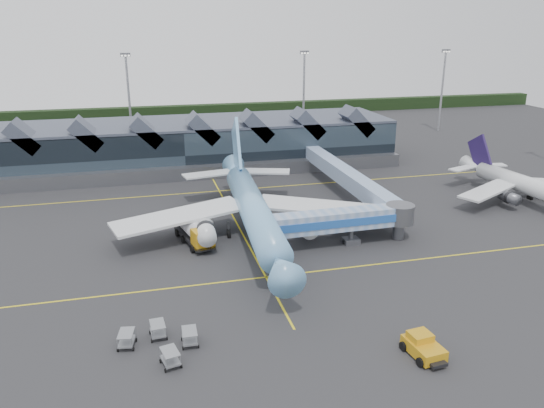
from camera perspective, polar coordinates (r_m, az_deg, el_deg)
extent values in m
plane|color=#28282A|center=(71.67, -2.18, -5.08)|extent=(260.00, 260.00, 0.00)
cube|color=yellow|center=(64.61, -0.65, -7.87)|extent=(120.00, 0.25, 0.01)
cube|color=yellow|center=(97.52, -5.70, 1.41)|extent=(120.00, 0.25, 0.01)
cube|color=yellow|center=(80.74, -3.70, -2.29)|extent=(0.25, 60.00, 0.01)
cube|color=black|center=(176.71, -9.94, 9.74)|extent=(260.00, 4.00, 4.00)
cube|color=black|center=(115.07, -9.81, 6.24)|extent=(90.00, 20.00, 9.00)
cube|color=#454C5C|center=(114.16, -9.94, 8.54)|extent=(90.00, 20.00, 0.60)
cube|color=#5C5E64|center=(105.18, -9.18, 3.29)|extent=(90.00, 2.50, 2.60)
cube|color=#454C5C|center=(108.85, -25.09, 6.61)|extent=(6.43, 6.00, 6.43)
cube|color=#454C5C|center=(107.34, -19.29, 7.18)|extent=(6.43, 6.00, 6.43)
cube|color=#454C5C|center=(106.94, -13.38, 7.68)|extent=(6.43, 6.00, 6.43)
cube|color=#454C5C|center=(107.68, -7.48, 8.11)|extent=(6.43, 6.00, 6.43)
cube|color=#454C5C|center=(109.51, -1.70, 8.43)|extent=(6.43, 6.00, 6.43)
cube|color=#454C5C|center=(112.40, 3.83, 8.67)|extent=(6.43, 6.00, 6.43)
cube|color=#454C5C|center=(116.27, 9.06, 8.82)|extent=(6.43, 6.00, 6.43)
cylinder|color=#92939A|center=(137.29, -15.10, 10.64)|extent=(0.56, 0.56, 22.00)
cube|color=#5C5E64|center=(136.28, -15.50, 15.21)|extent=(2.40, 0.50, 0.90)
cylinder|color=#92939A|center=(144.06, 3.43, 11.60)|extent=(0.56, 0.56, 22.00)
cube|color=#5C5E64|center=(143.10, 3.52, 15.97)|extent=(2.40, 0.50, 0.90)
cylinder|color=#92939A|center=(159.07, 17.81, 11.44)|extent=(0.56, 0.56, 22.00)
cube|color=#5C5E64|center=(158.20, 18.22, 15.38)|extent=(2.40, 0.50, 0.90)
cylinder|color=#76B9F0|center=(74.10, -1.99, -0.63)|extent=(6.12, 32.97, 4.04)
cone|color=#76B9F0|center=(56.62, 1.03, -7.00)|extent=(4.39, 5.87, 4.04)
cube|color=black|center=(55.64, 1.18, -6.52)|extent=(1.56, 0.43, 0.48)
cone|color=#76B9F0|center=(93.08, -3.90, 3.60)|extent=(4.51, 7.74, 4.04)
cube|color=silver|center=(74.87, -9.99, -1.28)|extent=(19.32, 10.45, 1.33)
cube|color=silver|center=(77.72, 5.42, -0.32)|extent=(19.34, 12.44, 1.33)
cylinder|color=silver|center=(71.85, -7.13, -2.87)|extent=(2.86, 5.77, 2.51)
cylinder|color=silver|center=(73.84, 3.61, -2.15)|extent=(2.86, 5.77, 2.51)
cube|color=#76B9F0|center=(90.25, -3.82, 5.88)|extent=(1.14, 10.36, 11.15)
cube|color=silver|center=(91.30, -6.90, 3.21)|extent=(8.88, 4.74, 0.27)
cube|color=silver|center=(92.43, -0.73, 3.54)|extent=(9.03, 5.68, 0.27)
cylinder|color=#5C5E64|center=(61.33, 0.29, -8.19)|extent=(0.30, 0.30, 2.34)
cylinder|color=#5C5E64|center=(76.12, -4.69, -2.71)|extent=(0.30, 0.30, 2.34)
cylinder|color=#5C5E64|center=(77.06, 0.40, -2.37)|extent=(0.30, 0.30, 2.34)
cylinder|color=black|center=(61.68, 0.29, -8.81)|extent=(0.57, 1.53, 1.50)
cylinder|color=silver|center=(99.46, 25.60, 1.88)|extent=(5.28, 20.93, 2.96)
cone|color=silver|center=(108.15, 20.85, 3.88)|extent=(3.48, 5.04, 2.96)
cube|color=silver|center=(95.45, 22.25, 1.36)|extent=(12.81, 8.61, 0.99)
cylinder|color=#5C5E64|center=(95.58, 24.19, 0.66)|extent=(2.22, 3.74, 1.84)
cube|color=#251848|center=(106.69, 21.44, 5.14)|extent=(1.19, 6.66, 7.22)
cube|color=silver|center=(105.35, 19.80, 3.63)|extent=(6.02, 3.92, 0.25)
cube|color=silver|center=(109.74, 22.47, 3.88)|extent=(5.87, 2.80, 0.25)
cylinder|color=#5C5E64|center=(98.92, 24.03, 0.60)|extent=(0.28, 0.28, 1.71)
cylinder|color=#5C5E64|center=(102.45, 26.05, 0.90)|extent=(0.28, 0.28, 1.71)
cube|color=#7A9CCC|center=(72.39, 6.62, -1.78)|extent=(18.23, 3.11, 2.64)
cube|color=blue|center=(71.18, 7.04, -2.16)|extent=(18.18, 0.49, 1.09)
cube|color=#7A9CCC|center=(69.41, -1.06, -2.57)|extent=(2.42, 2.96, 2.73)
cylinder|color=#5C5E64|center=(74.08, 8.52, -2.91)|extent=(0.64, 0.64, 3.71)
cube|color=#5C5E64|center=(74.62, 8.47, -3.95)|extent=(2.22, 1.86, 0.82)
cylinder|color=black|center=(74.31, 7.83, -4.09)|extent=(0.38, 0.83, 0.82)
cylinder|color=black|center=(75.01, 9.11, -3.93)|extent=(0.38, 0.83, 0.82)
cylinder|color=#5C5E64|center=(76.57, 13.58, -1.03)|extent=(4.00, 4.00, 2.73)
cylinder|color=#5C5E64|center=(77.20, 13.47, -2.33)|extent=(1.64, 1.64, 3.71)
cube|color=black|center=(74.88, -8.41, -3.52)|extent=(4.78, 10.19, 0.55)
cube|color=#C98D12|center=(71.18, -7.46, -3.69)|extent=(3.10, 2.94, 2.41)
cube|color=black|center=(70.21, -7.23, -3.52)|extent=(2.38, 0.70, 1.09)
cylinder|color=silver|center=(75.50, -8.80, -2.15)|extent=(3.88, 6.75, 2.52)
sphere|color=silver|center=(78.33, -9.56, -1.40)|extent=(2.41, 2.41, 2.41)
sphere|color=silver|center=(72.69, -7.98, -2.94)|extent=(2.41, 2.41, 2.41)
cylinder|color=black|center=(71.71, -8.56, -4.80)|extent=(0.62, 1.15, 1.09)
cylinder|color=black|center=(72.54, -6.52, -4.42)|extent=(0.62, 1.15, 1.09)
cylinder|color=black|center=(75.08, -9.53, -3.75)|extent=(0.62, 1.15, 1.09)
cylinder|color=black|center=(75.87, -7.57, -3.40)|extent=(0.62, 1.15, 1.09)
cylinder|color=black|center=(77.50, -10.17, -3.05)|extent=(0.62, 1.15, 1.09)
cylinder|color=black|center=(78.27, -8.26, -2.72)|extent=(0.62, 1.15, 1.09)
cube|color=#C98D12|center=(52.31, 15.99, -14.69)|extent=(2.85, 4.23, 1.11)
cube|color=#C98D12|center=(52.31, 15.64, -13.57)|extent=(2.17, 1.98, 0.78)
cube|color=black|center=(51.11, 17.39, -16.09)|extent=(1.64, 1.05, 0.33)
cylinder|color=black|center=(50.96, 15.66, -16.09)|extent=(0.43, 0.92, 0.89)
cylinder|color=black|center=(52.33, 18.01, -15.33)|extent=(0.43, 0.92, 0.89)
cylinder|color=black|center=(52.72, 13.93, -14.64)|extent=(0.43, 0.92, 0.89)
cylinder|color=black|center=(54.04, 16.24, -13.96)|extent=(0.43, 0.92, 0.89)
cube|color=#92959A|center=(54.25, -12.16, -13.33)|extent=(1.52, 2.24, 0.15)
cube|color=#92959A|center=(53.77, -12.23, -12.49)|extent=(1.52, 2.24, 0.08)
cylinder|color=black|center=(55.16, -11.46, -13.13)|extent=(0.14, 0.36, 0.35)
cube|color=#92959A|center=(52.64, -8.82, -14.20)|extent=(1.42, 2.18, 0.15)
cube|color=#92959A|center=(52.14, -8.87, -13.34)|extent=(1.42, 2.18, 0.08)
cylinder|color=black|center=(53.52, -8.07, -14.00)|extent=(0.13, 0.35, 0.35)
cube|color=#92959A|center=(53.55, -15.36, -14.08)|extent=(1.72, 2.35, 0.15)
cube|color=#92959A|center=(53.06, -15.44, -13.23)|extent=(1.72, 2.35, 0.08)
cylinder|color=black|center=(54.25, -14.39, -13.97)|extent=(0.18, 0.37, 0.35)
cube|color=#92959A|center=(50.16, -10.86, -16.17)|extent=(1.81, 2.40, 0.15)
cube|color=#92959A|center=(49.64, -10.93, -15.29)|extent=(1.81, 2.40, 0.08)
cylinder|color=black|center=(51.14, -10.28, -15.86)|extent=(0.19, 0.37, 0.35)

